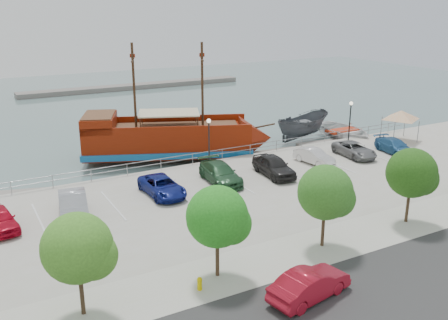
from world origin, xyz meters
TOP-DOWN VIEW (x-y plane):
  - ground at (0.00, 0.00)m, footprint 160.00×160.00m
  - street at (0.00, -16.00)m, footprint 100.00×8.00m
  - sidewalk at (0.00, -10.00)m, footprint 100.00×4.00m
  - seawall_railing at (0.00, 7.80)m, footprint 50.00×0.06m
  - far_shore at (10.00, 55.00)m, footprint 40.00×3.00m
  - pirate_ship at (0.17, 12.74)m, footprint 18.80×11.58m
  - patrol_boat at (14.57, 12.25)m, footprint 7.82×4.16m
  - speedboat at (18.85, 10.39)m, footprint 5.79×7.96m
  - dock_west at (-14.75, 9.20)m, footprint 7.20×3.84m
  - dock_mid at (8.04, 9.20)m, footprint 7.08×2.46m
  - dock_east at (16.23, 9.20)m, footprint 7.86×2.98m
  - canopy_tent at (21.40, 4.85)m, footprint 5.46×5.46m
  - street_sedan at (-5.06, -13.96)m, footprint 4.72×2.38m
  - fire_hydrant at (-9.43, -10.80)m, footprint 0.26×0.26m
  - lamp_post_mid at (0.00, 6.50)m, footprint 0.36×0.36m
  - lamp_post_right at (16.00, 6.50)m, footprint 0.36×0.36m
  - tree_b at (-14.85, -10.07)m, footprint 3.30×3.20m
  - tree_c at (-7.85, -10.07)m, footprint 3.30×3.20m
  - tree_d at (-0.85, -10.07)m, footprint 3.30×3.20m
  - tree_e at (6.15, -10.07)m, footprint 3.30×3.20m
  - parked_car_a at (-17.37, 1.56)m, footprint 2.28×4.38m
  - parked_car_b at (-12.86, 1.32)m, footprint 2.56×5.26m
  - parked_car_c at (-6.15, 2.19)m, footprint 2.45×5.02m
  - parked_car_d at (-1.06, 2.50)m, footprint 2.57×5.45m
  - parked_car_e at (3.62, 1.85)m, footprint 2.39×5.07m
  - parked_car_f at (8.60, 2.78)m, footprint 1.95×4.17m
  - parked_car_g at (13.21, 2.66)m, footprint 2.60×4.94m
  - parked_car_h at (17.33, 1.61)m, footprint 2.66×4.94m

SIDE VIEW (x-z plane):
  - ground at x=0.00m, z-range -1.00..-1.00m
  - dock_west at x=-14.75m, z-range -1.00..-0.60m
  - dock_mid at x=8.04m, z-range -1.00..-0.60m
  - dock_east at x=16.23m, z-range -1.00..-0.56m
  - far_shore at x=10.00m, z-range -1.00..-0.20m
  - speedboat at x=18.85m, z-range -1.00..0.62m
  - street at x=0.00m, z-range -0.01..0.03m
  - sidewalk at x=0.00m, z-range -0.01..0.04m
  - fire_hydrant at x=-9.43m, z-range 0.03..0.78m
  - patrol_boat at x=14.57m, z-range -1.00..1.87m
  - seawall_railing at x=0.00m, z-range 0.03..1.03m
  - parked_car_f at x=8.60m, z-range 0.00..1.32m
  - parked_car_g at x=13.21m, z-range 0.00..1.33m
  - parked_car_h at x=17.33m, z-range 0.00..1.36m
  - parked_car_c at x=-6.15m, z-range 0.00..1.37m
  - parked_car_a at x=-17.37m, z-range 0.00..1.42m
  - street_sedan at x=-5.06m, z-range 0.00..1.49m
  - parked_car_d at x=-1.06m, z-range 0.00..1.54m
  - parked_car_b at x=-12.86m, z-range 0.00..1.66m
  - parked_car_e at x=3.62m, z-range 0.00..1.68m
  - pirate_ship at x=0.17m, z-range -4.90..6.83m
  - lamp_post_mid at x=0.00m, z-range 0.80..5.08m
  - lamp_post_right at x=16.00m, z-range 0.80..5.08m
  - canopy_tent at x=21.40m, z-range 1.33..4.93m
  - tree_b at x=-14.85m, z-range 0.80..5.80m
  - tree_c at x=-7.85m, z-range 0.80..5.80m
  - tree_d at x=-0.85m, z-range 0.80..5.80m
  - tree_e at x=6.15m, z-range 0.80..5.80m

